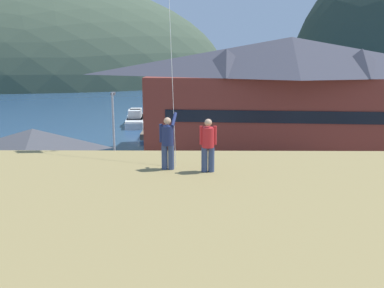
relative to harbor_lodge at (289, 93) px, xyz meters
The scene contains 17 objects.
ground_plane 23.43m from the harbor_lodge, 114.27° to the right, with size 600.00×600.00×0.00m, color #66604C.
parking_lot_pad 19.15m from the harbor_lodge, 120.74° to the right, with size 40.00×20.00×0.10m, color gray.
bay_water 40.83m from the harbor_lodge, 103.34° to the left, with size 360.00×84.00×0.03m, color navy.
far_hill_west_ridge 110.27m from the harbor_lodge, 126.41° to the left, with size 131.18×74.18×62.21m, color #42513D.
harbor_lodge is the anchor object (origin of this frame).
storage_shed_near_lot 24.15m from the harbor_lodge, 147.74° to the right, with size 8.22×5.57×4.72m.
wharf_dock 19.02m from the harbor_lodge, 138.44° to the left, with size 3.20×14.03×0.70m.
moored_boat_wharfside 22.92m from the harbor_lodge, 139.83° to the left, with size 2.86×7.14×2.16m.
moored_boat_outer_mooring 14.07m from the harbor_lodge, 142.47° to the left, with size 2.53×6.02×2.16m.
moored_boat_inner_slip 23.54m from the harbor_lodge, 137.74° to the left, with size 2.41×6.67×2.16m.
parked_car_mid_row_center 18.10m from the harbor_lodge, 126.87° to the right, with size 4.36×2.38×1.82m.
parked_car_back_row_right 15.99m from the harbor_lodge, 103.84° to the right, with size 4.29×2.24×1.82m.
parked_car_lone_by_shed 24.55m from the harbor_lodge, 121.82° to the right, with size 4.27×2.19×1.82m.
parked_car_front_row_silver 21.40m from the harbor_lodge, 98.16° to the right, with size 4.25×2.14×1.82m.
parking_light_pole 18.31m from the harbor_lodge, 146.24° to the right, with size 0.24×0.78×6.81m.
person_kite_flyer 29.56m from the harbor_lodge, 109.69° to the right, with size 0.58×0.63×1.86m.
person_companion 29.43m from the harbor_lodge, 107.08° to the right, with size 0.55×0.40×1.74m.
Camera 1 is at (0.30, -20.87, 10.19)m, focal length 40.23 mm.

